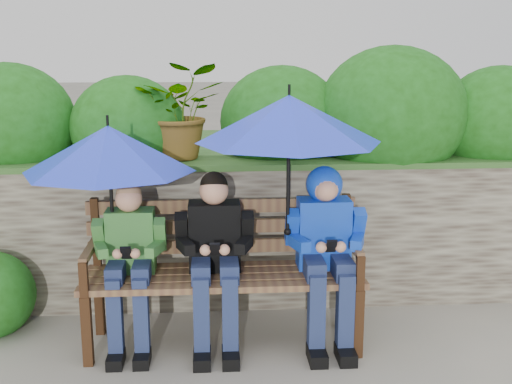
{
  "coord_description": "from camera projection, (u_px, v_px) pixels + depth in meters",
  "views": [
    {
      "loc": [
        -0.25,
        -3.62,
        1.8
      ],
      "look_at": [
        0.0,
        0.1,
        0.95
      ],
      "focal_mm": 45.0,
      "sensor_mm": 36.0,
      "label": 1
    }
  ],
  "objects": [
    {
      "name": "ground",
      "position": [
        257.0,
        346.0,
        3.94
      ],
      "size": [
        60.0,
        60.0,
        0.0
      ],
      "primitive_type": "plane",
      "color": "slate",
      "rests_on": "ground"
    },
    {
      "name": "garden_backdrop",
      "position": [
        244.0,
        192.0,
        5.35
      ],
      "size": [
        8.0,
        2.88,
        1.85
      ],
      "color": "#463B31",
      "rests_on": "ground"
    },
    {
      "name": "park_bench",
      "position": [
        223.0,
        263.0,
        3.93
      ],
      "size": [
        1.68,
        0.49,
        0.89
      ],
      "color": "#311C0E",
      "rests_on": "ground"
    },
    {
      "name": "boy_left",
      "position": [
        130.0,
        256.0,
        3.81
      ],
      "size": [
        0.43,
        0.49,
        1.02
      ],
      "color": "#317536",
      "rests_on": "ground"
    },
    {
      "name": "boy_middle",
      "position": [
        215.0,
        251.0,
        3.83
      ],
      "size": [
        0.47,
        0.54,
        1.07
      ],
      "color": "black",
      "rests_on": "ground"
    },
    {
      "name": "boy_right",
      "position": [
        326.0,
        240.0,
        3.87
      ],
      "size": [
        0.48,
        0.58,
        1.09
      ],
      "color": "#1A31B8",
      "rests_on": "ground"
    },
    {
      "name": "umbrella_left",
      "position": [
        109.0,
        149.0,
        3.71
      ],
      "size": [
        1.01,
        1.01,
        0.74
      ],
      "color": "blue",
      "rests_on": "ground"
    },
    {
      "name": "umbrella_right",
      "position": [
        289.0,
        119.0,
        3.68
      ],
      "size": [
        1.09,
        1.09,
        0.89
      ],
      "color": "blue",
      "rests_on": "ground"
    }
  ]
}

